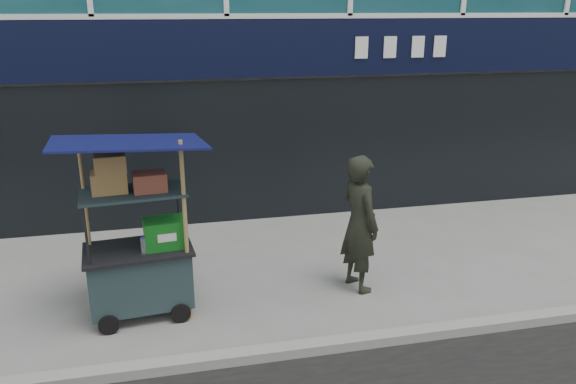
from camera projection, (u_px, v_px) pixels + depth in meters
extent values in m
plane|color=slate|center=(277.00, 346.00, 6.16)|extent=(80.00, 80.00, 0.00)
cube|color=gray|center=(281.00, 351.00, 5.95)|extent=(80.00, 0.18, 0.12)
cube|color=black|center=(228.00, 49.00, 8.83)|extent=(15.68, 0.06, 0.90)
cube|color=black|center=(231.00, 154.00, 9.40)|extent=(15.68, 0.04, 2.40)
cube|color=#1A2A2D|center=(140.00, 277.00, 6.67)|extent=(1.22, 0.79, 0.68)
cylinder|color=black|center=(109.00, 325.00, 6.34)|extent=(0.24, 0.07, 0.23)
cylinder|color=black|center=(181.00, 313.00, 6.58)|extent=(0.24, 0.07, 0.23)
cube|color=black|center=(138.00, 250.00, 6.56)|extent=(1.31, 0.88, 0.04)
cylinder|color=black|center=(86.00, 237.00, 6.03)|extent=(0.03, 0.03, 0.72)
cylinder|color=black|center=(185.00, 226.00, 6.35)|extent=(0.03, 0.03, 0.72)
cylinder|color=black|center=(87.00, 219.00, 6.55)|extent=(0.03, 0.03, 0.72)
cylinder|color=black|center=(178.00, 209.00, 6.87)|extent=(0.03, 0.03, 0.72)
cube|color=#1A2A2D|center=(133.00, 192.00, 6.34)|extent=(1.22, 0.79, 0.03)
cylinder|color=olive|center=(186.00, 234.00, 6.38)|extent=(0.05, 0.05, 2.17)
cylinder|color=olive|center=(88.00, 230.00, 6.60)|extent=(0.04, 0.04, 2.08)
cube|color=#0B0D3F|center=(128.00, 142.00, 6.15)|extent=(1.75, 1.32, 0.19)
cube|color=#106519|center=(165.00, 233.00, 6.55)|extent=(0.52, 0.39, 0.34)
cylinder|color=silver|center=(144.00, 246.00, 6.36)|extent=(0.07, 0.07, 0.19)
cylinder|color=#182EB7|center=(143.00, 238.00, 6.33)|extent=(0.03, 0.03, 0.02)
cube|color=olive|center=(109.00, 182.00, 6.27)|extent=(0.41, 0.33, 0.24)
cube|color=brown|center=(150.00, 182.00, 6.31)|extent=(0.39, 0.31, 0.21)
cube|color=olive|center=(110.00, 163.00, 6.19)|extent=(0.36, 0.28, 0.19)
imported|color=black|center=(359.00, 223.00, 7.18)|extent=(0.60, 0.75, 1.81)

